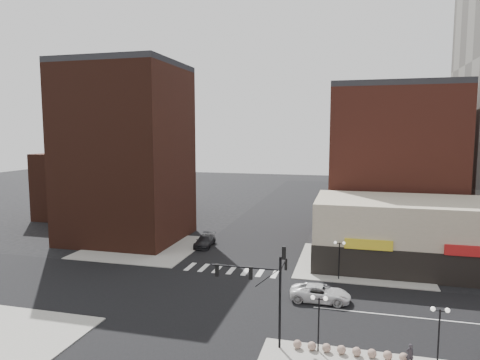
% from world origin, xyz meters
% --- Properties ---
extents(ground, '(240.00, 240.00, 0.00)m').
position_xyz_m(ground, '(0.00, 0.00, 0.00)').
color(ground, black).
rests_on(ground, ground).
extents(road_ew, '(200.00, 14.00, 0.02)m').
position_xyz_m(road_ew, '(0.00, 0.00, 0.01)').
color(road_ew, black).
rests_on(road_ew, ground).
extents(road_ns, '(14.00, 200.00, 0.02)m').
position_xyz_m(road_ns, '(0.00, 0.00, 0.01)').
color(road_ns, black).
rests_on(road_ns, ground).
extents(sidewalk_nw, '(15.00, 15.00, 0.12)m').
position_xyz_m(sidewalk_nw, '(-14.50, 14.50, 0.06)').
color(sidewalk_nw, gray).
rests_on(sidewalk_nw, ground).
extents(sidewalk_ne, '(15.00, 15.00, 0.12)m').
position_xyz_m(sidewalk_ne, '(14.50, 14.50, 0.06)').
color(sidewalk_ne, gray).
rests_on(sidewalk_ne, ground).
extents(building_nw, '(16.00, 15.00, 25.00)m').
position_xyz_m(building_nw, '(-19.00, 18.50, 12.50)').
color(building_nw, '#3C1C13').
rests_on(building_nw, ground).
extents(building_nw_low, '(20.00, 18.00, 12.00)m').
position_xyz_m(building_nw_low, '(-32.00, 34.00, 6.00)').
color(building_nw_low, '#3C1C13').
rests_on(building_nw_low, ground).
extents(building_ne_midrise, '(18.00, 15.00, 22.00)m').
position_xyz_m(building_ne_midrise, '(19.00, 29.50, 11.00)').
color(building_ne_midrise, maroon).
rests_on(building_ne_midrise, ground).
extents(building_ne_row, '(24.20, 12.20, 8.00)m').
position_xyz_m(building_ne_row, '(21.00, 15.00, 3.30)').
color(building_ne_row, '#BAAD94').
rests_on(building_ne_row, ground).
extents(traffic_signal, '(5.59, 3.09, 7.77)m').
position_xyz_m(traffic_signal, '(7.24, -7.83, 4.96)').
color(traffic_signal, black).
rests_on(traffic_signal, ground).
extents(street_lamp_se_a, '(1.22, 0.32, 4.16)m').
position_xyz_m(street_lamp_se_a, '(11.00, -8.00, 3.29)').
color(street_lamp_se_a, black).
rests_on(street_lamp_se_a, sidewalk_se).
extents(street_lamp_se_b, '(1.22, 0.32, 4.16)m').
position_xyz_m(street_lamp_se_b, '(19.00, -8.00, 3.29)').
color(street_lamp_se_b, black).
rests_on(street_lamp_se_b, sidewalk_se).
extents(street_lamp_ne, '(1.22, 0.32, 4.16)m').
position_xyz_m(street_lamp_ne, '(12.00, 8.00, 3.29)').
color(street_lamp_ne, black).
rests_on(street_lamp_ne, sidewalk_ne).
extents(bollard_row, '(7.98, 0.63, 0.63)m').
position_xyz_m(bollard_row, '(13.18, -8.00, 0.43)').
color(bollard_row, '#856A5C').
rests_on(bollard_row, sidewalk_se).
extents(white_suv, '(5.66, 2.62, 1.57)m').
position_xyz_m(white_suv, '(10.48, 1.61, 0.79)').
color(white_suv, silver).
rests_on(white_suv, ground).
extents(dark_sedan_north, '(2.46, 5.41, 1.54)m').
position_xyz_m(dark_sedan_north, '(-6.50, 17.21, 0.77)').
color(dark_sedan_north, black).
rests_on(dark_sedan_north, ground).
extents(pedestrian, '(0.63, 0.50, 1.51)m').
position_xyz_m(pedestrian, '(17.19, -8.31, 0.87)').
color(pedestrian, '#252328').
rests_on(pedestrian, sidewalk_se).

